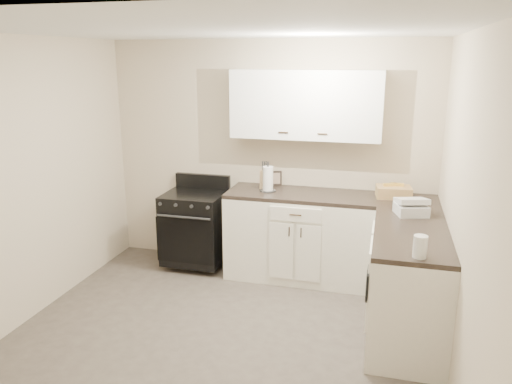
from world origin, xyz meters
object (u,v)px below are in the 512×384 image
(stove, at_px, (195,228))
(countertop_grill, at_px, (411,209))
(wicker_basket, at_px, (394,192))
(knife_block, at_px, (265,179))
(paper_towel, at_px, (268,179))

(stove, xyz_separation_m, countertop_grill, (2.28, -0.45, 0.53))
(stove, xyz_separation_m, wicker_basket, (2.13, 0.10, 0.54))
(stove, distance_m, knife_block, 0.99)
(countertop_grill, bearing_deg, knife_block, 143.03)
(stove, xyz_separation_m, knife_block, (0.79, 0.10, 0.58))
(knife_block, bearing_deg, countertop_grill, -10.61)
(stove, height_order, countertop_grill, countertop_grill)
(knife_block, relative_size, countertop_grill, 0.80)
(knife_block, distance_m, wicker_basket, 1.34)
(stove, height_order, paper_towel, paper_towel)
(stove, relative_size, paper_towel, 2.98)
(paper_towel, bearing_deg, knife_block, 120.01)
(knife_block, relative_size, paper_towel, 0.79)
(paper_towel, distance_m, countertop_grill, 1.51)
(wicker_basket, bearing_deg, paper_towel, -176.18)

